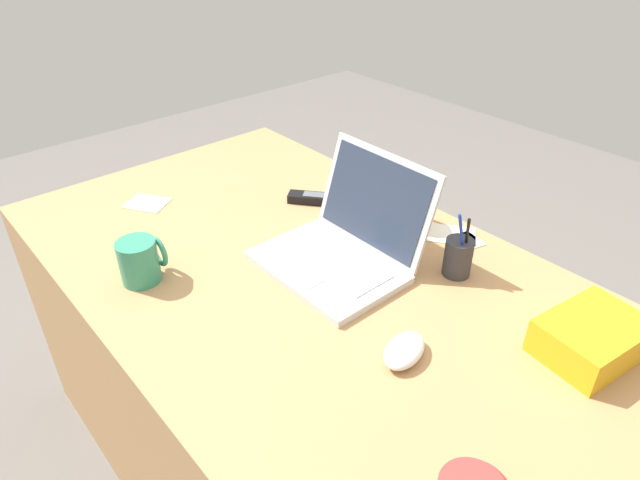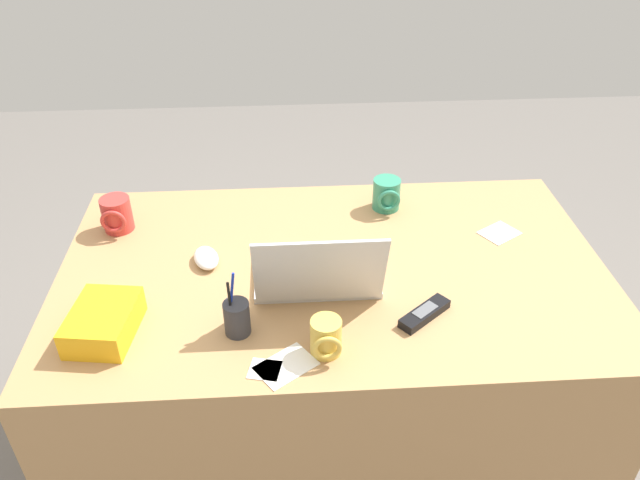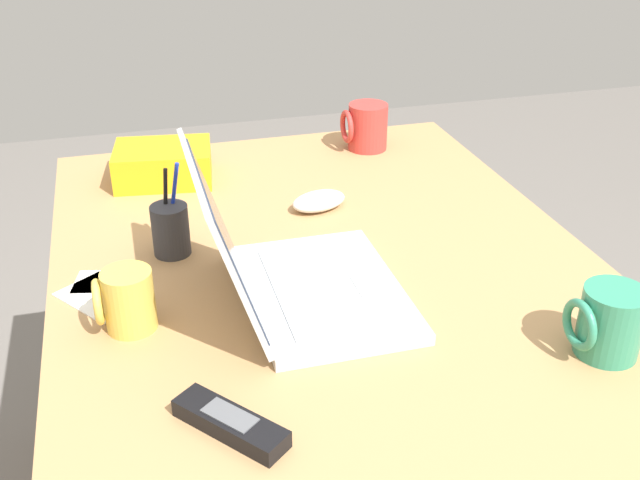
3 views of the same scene
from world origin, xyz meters
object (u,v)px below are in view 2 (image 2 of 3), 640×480
object	(u,v)px
coffee_mug_white	(117,215)
coffee_mug_tall	(326,338)
coffee_mug_spare	(387,194)
laptop	(317,272)
computer_mouse	(206,258)
pen_holder	(237,317)
snack_bag	(103,322)
cordless_phone	(425,314)

from	to	relation	value
coffee_mug_white	coffee_mug_tall	world-z (taller)	coffee_mug_white
coffee_mug_tall	coffee_mug_spare	world-z (taller)	coffee_mug_spare
laptop	computer_mouse	size ratio (longest dim) A/B	3.02
coffee_mug_spare	computer_mouse	bearing A→B (deg)	25.24
pen_holder	snack_bag	bearing A→B (deg)	-2.72
laptop	cordless_phone	bearing A→B (deg)	151.71
coffee_mug_spare	laptop	bearing A→B (deg)	57.68
laptop	cordless_phone	distance (m)	0.30
cordless_phone	pen_holder	size ratio (longest dim) A/B	0.89
pen_holder	snack_bag	xyz separation A→B (m)	(0.32, -0.02, -0.01)
coffee_mug_tall	coffee_mug_spare	size ratio (longest dim) A/B	0.92
coffee_mug_white	cordless_phone	bearing A→B (deg)	151.64
computer_mouse	laptop	bearing A→B (deg)	141.38
laptop	coffee_mug_tall	bearing A→B (deg)	91.19
cordless_phone	computer_mouse	bearing A→B (deg)	-25.26
laptop	computer_mouse	bearing A→B (deg)	-22.53
laptop	computer_mouse	distance (m)	0.34
pen_holder	snack_bag	world-z (taller)	pen_holder
cordless_phone	pen_holder	bearing A→B (deg)	2.80
snack_bag	laptop	bearing A→B (deg)	-164.27
coffee_mug_tall	pen_holder	bearing A→B (deg)	-21.79
computer_mouse	coffee_mug_spare	bearing A→B (deg)	-170.85
coffee_mug_white	cordless_phone	world-z (taller)	coffee_mug_white
computer_mouse	pen_holder	bearing A→B (deg)	93.10
laptop	cordless_phone	size ratio (longest dim) A/B	2.27
coffee_mug_tall	cordless_phone	world-z (taller)	coffee_mug_tall
coffee_mug_spare	snack_bag	bearing A→B (deg)	34.73
laptop	coffee_mug_tall	size ratio (longest dim) A/B	3.60
cordless_phone	coffee_mug_white	bearing A→B (deg)	-28.36
cordless_phone	snack_bag	world-z (taller)	snack_bag
pen_holder	snack_bag	size ratio (longest dim) A/B	0.85
coffee_mug_white	coffee_mug_tall	xyz separation A→B (m)	(-0.60, 0.57, -0.01)
computer_mouse	cordless_phone	size ratio (longest dim) A/B	0.75
coffee_mug_tall	snack_bag	size ratio (longest dim) A/B	0.47
coffee_mug_white	coffee_mug_spare	size ratio (longest dim) A/B	1.04
computer_mouse	coffee_mug_spare	xyz separation A→B (m)	(-0.56, -0.26, 0.03)
snack_bag	coffee_mug_white	bearing A→B (deg)	-82.75
computer_mouse	coffee_mug_spare	distance (m)	0.62
coffee_mug_spare	cordless_phone	size ratio (longest dim) A/B	0.68
coffee_mug_tall	cordless_phone	bearing A→B (deg)	-157.41
snack_bag	coffee_mug_spare	bearing A→B (deg)	-145.27
computer_mouse	cordless_phone	world-z (taller)	computer_mouse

